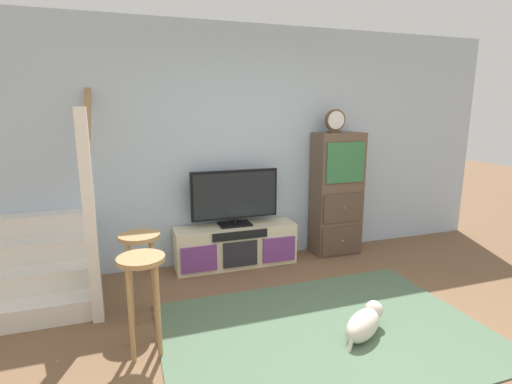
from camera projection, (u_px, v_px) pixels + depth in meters
The scene contains 11 objects.
ground_plane at pixel (369, 381), 2.62m from camera, with size 20.00×20.00×0.00m, color brown.
back_wall at pixel (253, 146), 4.62m from camera, with size 6.40×0.12×2.70m, color #A8BCD1.
area_rug at pixel (325, 332), 3.18m from camera, with size 2.60×1.80×0.01m, color #4C664C.
media_console at pixel (236, 246), 4.51m from camera, with size 1.39×0.38×0.47m.
television at pixel (235, 196), 4.41m from camera, with size 1.00×0.22×0.64m.
side_cabinet at pixel (337, 194), 4.82m from camera, with size 0.58×0.38×1.50m.
desk_clock at pixel (335, 121), 4.59m from camera, with size 0.25×0.08×0.27m.
staircase at pixel (48, 254), 3.88m from camera, with size 1.00×1.36×2.20m.
bar_stool_near at pixel (142, 283), 2.82m from camera, with size 0.34×0.34×0.75m.
bar_stool_far at pixel (141, 257), 3.30m from camera, with size 0.34×0.34×0.76m.
dog at pixel (364, 323), 3.11m from camera, with size 0.49×0.40×0.23m.
Camera 1 is at (-1.45, -1.93, 1.79)m, focal length 27.49 mm.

